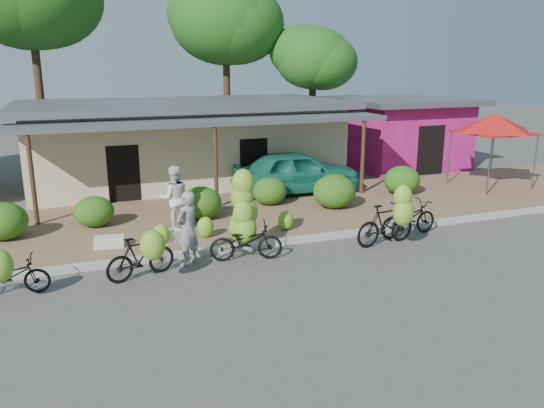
{
  "coord_description": "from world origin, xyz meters",
  "views": [
    {
      "loc": [
        -4.53,
        -10.74,
        4.76
      ],
      "look_at": [
        0.38,
        1.93,
        1.2
      ],
      "focal_mm": 35.0,
      "sensor_mm": 36.0,
      "label": 1
    }
  ],
  "objects_px": {
    "bike_left": "(143,255)",
    "vendor": "(188,228)",
    "tree_center_right": "(221,18)",
    "bike_far_left": "(8,274)",
    "sack_near": "(168,237)",
    "red_canopy": "(495,123)",
    "bike_center": "(245,225)",
    "bike_right": "(389,220)",
    "sack_far": "(109,242)",
    "bike_far_right": "(408,218)",
    "bystander": "(174,198)",
    "teal_van": "(297,172)",
    "tree_near_right": "(309,56)"
  },
  "relations": [
    {
      "from": "red_canopy",
      "to": "sack_near",
      "type": "height_order",
      "value": "red_canopy"
    },
    {
      "from": "bike_far_left",
      "to": "bystander",
      "type": "distance_m",
      "value": 5.23
    },
    {
      "from": "bike_center",
      "to": "sack_near",
      "type": "xyz_separation_m",
      "value": [
        -1.71,
        1.46,
        -0.58
      ]
    },
    {
      "from": "red_canopy",
      "to": "sack_near",
      "type": "xyz_separation_m",
      "value": [
        -13.13,
        -2.33,
        -2.34
      ]
    },
    {
      "from": "red_canopy",
      "to": "sack_far",
      "type": "bearing_deg",
      "value": -171.76
    },
    {
      "from": "bike_right",
      "to": "vendor",
      "type": "height_order",
      "value": "vendor"
    },
    {
      "from": "tree_center_right",
      "to": "sack_far",
      "type": "bearing_deg",
      "value": -117.66
    },
    {
      "from": "vendor",
      "to": "bystander",
      "type": "height_order",
      "value": "bystander"
    },
    {
      "from": "bike_center",
      "to": "bike_right",
      "type": "bearing_deg",
      "value": -86.86
    },
    {
      "from": "bike_center",
      "to": "tree_center_right",
      "type": "bearing_deg",
      "value": -1.83
    },
    {
      "from": "teal_van",
      "to": "sack_far",
      "type": "bearing_deg",
      "value": 119.84
    },
    {
      "from": "bike_center",
      "to": "teal_van",
      "type": "xyz_separation_m",
      "value": [
        3.87,
        5.51,
        0.08
      ]
    },
    {
      "from": "tree_near_right",
      "to": "bike_center",
      "type": "height_order",
      "value": "tree_near_right"
    },
    {
      "from": "tree_center_right",
      "to": "sack_near",
      "type": "height_order",
      "value": "tree_center_right"
    },
    {
      "from": "tree_near_right",
      "to": "sack_near",
      "type": "relative_size",
      "value": 7.94
    },
    {
      "from": "bike_center",
      "to": "sack_far",
      "type": "distance_m",
      "value": 3.66
    },
    {
      "from": "tree_center_right",
      "to": "bike_right",
      "type": "relative_size",
      "value": 4.66
    },
    {
      "from": "bike_center",
      "to": "bystander",
      "type": "height_order",
      "value": "bike_center"
    },
    {
      "from": "bike_right",
      "to": "teal_van",
      "type": "relative_size",
      "value": 0.42
    },
    {
      "from": "vendor",
      "to": "bike_center",
      "type": "bearing_deg",
      "value": 145.11
    },
    {
      "from": "teal_van",
      "to": "vendor",
      "type": "bearing_deg",
      "value": 137.46
    },
    {
      "from": "tree_near_right",
      "to": "bike_far_left",
      "type": "xyz_separation_m",
      "value": [
        -13.26,
        -13.67,
        -4.7
      ]
    },
    {
      "from": "bike_far_left",
      "to": "sack_near",
      "type": "height_order",
      "value": "bike_far_left"
    },
    {
      "from": "bike_far_left",
      "to": "bike_far_right",
      "type": "xyz_separation_m",
      "value": [
        10.35,
        0.5,
        -0.01
      ]
    },
    {
      "from": "bike_center",
      "to": "vendor",
      "type": "xyz_separation_m",
      "value": [
        -1.47,
        -0.04,
        0.08
      ]
    },
    {
      "from": "red_canopy",
      "to": "bike_right",
      "type": "height_order",
      "value": "red_canopy"
    },
    {
      "from": "bike_left",
      "to": "bike_center",
      "type": "height_order",
      "value": "bike_center"
    },
    {
      "from": "bike_far_left",
      "to": "sack_far",
      "type": "relative_size",
      "value": 2.25
    },
    {
      "from": "bike_left",
      "to": "vendor",
      "type": "xyz_separation_m",
      "value": [
        1.17,
        0.56,
        0.34
      ]
    },
    {
      "from": "bike_center",
      "to": "teal_van",
      "type": "relative_size",
      "value": 0.47
    },
    {
      "from": "sack_near",
      "to": "teal_van",
      "type": "xyz_separation_m",
      "value": [
        5.58,
        4.04,
        0.66
      ]
    },
    {
      "from": "sack_near",
      "to": "red_canopy",
      "type": "bearing_deg",
      "value": 10.05
    },
    {
      "from": "bike_left",
      "to": "vendor",
      "type": "distance_m",
      "value": 1.34
    },
    {
      "from": "sack_far",
      "to": "teal_van",
      "type": "bearing_deg",
      "value": 28.47
    },
    {
      "from": "tree_center_right",
      "to": "bike_right",
      "type": "bearing_deg",
      "value": -89.84
    },
    {
      "from": "bike_right",
      "to": "vendor",
      "type": "bearing_deg",
      "value": 75.77
    },
    {
      "from": "bike_far_right",
      "to": "teal_van",
      "type": "relative_size",
      "value": 0.42
    },
    {
      "from": "tree_center_right",
      "to": "bike_right",
      "type": "xyz_separation_m",
      "value": [
        0.05,
        -15.76,
        -6.36
      ]
    },
    {
      "from": "bystander",
      "to": "bike_right",
      "type": "bearing_deg",
      "value": 152.06
    },
    {
      "from": "tree_center_right",
      "to": "bystander",
      "type": "relative_size",
      "value": 4.93
    },
    {
      "from": "tree_center_right",
      "to": "sack_far",
      "type": "distance_m",
      "value": 16.65
    },
    {
      "from": "red_canopy",
      "to": "sack_far",
      "type": "xyz_separation_m",
      "value": [
        -14.63,
        -2.12,
        -2.35
      ]
    },
    {
      "from": "bike_center",
      "to": "bike_far_right",
      "type": "distance_m",
      "value": 4.94
    },
    {
      "from": "bike_far_right",
      "to": "tree_center_right",
      "type": "bearing_deg",
      "value": -2.59
    },
    {
      "from": "vendor",
      "to": "red_canopy",
      "type": "bearing_deg",
      "value": 160.21
    },
    {
      "from": "bike_far_left",
      "to": "vendor",
      "type": "xyz_separation_m",
      "value": [
        3.95,
        0.51,
        0.41
      ]
    },
    {
      "from": "bike_far_right",
      "to": "teal_van",
      "type": "distance_m",
      "value": 5.67
    },
    {
      "from": "tree_center_right",
      "to": "bike_left",
      "type": "relative_size",
      "value": 5.27
    },
    {
      "from": "vendor",
      "to": "sack_near",
      "type": "bearing_deg",
      "value": -117.21
    },
    {
      "from": "tree_center_right",
      "to": "vendor",
      "type": "xyz_separation_m",
      "value": [
        -5.31,
        -15.16,
        -6.16
      ]
    }
  ]
}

